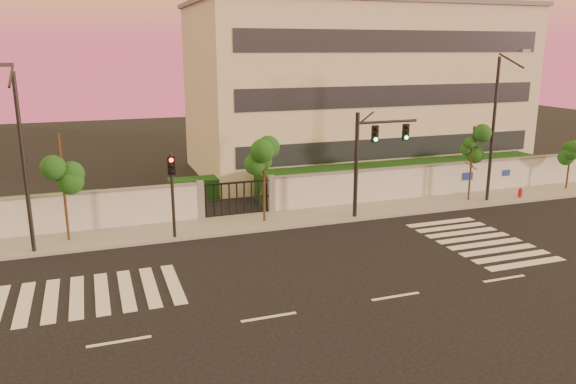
# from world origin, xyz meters

# --- Properties ---
(ground) EXTENTS (120.00, 120.00, 0.00)m
(ground) POSITION_xyz_m (0.00, 0.00, 0.00)
(ground) COLOR black
(ground) RESTS_ON ground
(sidewalk) EXTENTS (60.00, 3.00, 0.15)m
(sidewalk) POSITION_xyz_m (0.00, 10.50, 0.07)
(sidewalk) COLOR gray
(sidewalk) RESTS_ON ground
(perimeter_wall) EXTENTS (60.00, 0.36, 2.20)m
(perimeter_wall) POSITION_xyz_m (0.10, 12.00, 1.07)
(perimeter_wall) COLOR #B8BBC0
(perimeter_wall) RESTS_ON ground
(hedge_row) EXTENTS (41.00, 4.25, 1.80)m
(hedge_row) POSITION_xyz_m (1.17, 14.74, 0.82)
(hedge_row) COLOR #103610
(hedge_row) RESTS_ON ground
(institutional_building) EXTENTS (24.40, 12.40, 12.25)m
(institutional_building) POSITION_xyz_m (9.00, 21.99, 6.16)
(institutional_building) COLOR beige
(institutional_building) RESTS_ON ground
(road_markings) EXTENTS (57.00, 7.62, 0.02)m
(road_markings) POSITION_xyz_m (-1.58, 3.76, 0.01)
(road_markings) COLOR silver
(road_markings) RESTS_ON ground
(street_tree_c) EXTENTS (1.58, 1.26, 5.27)m
(street_tree_c) POSITION_xyz_m (-11.66, 10.63, 3.88)
(street_tree_c) COLOR #382314
(street_tree_c) RESTS_ON ground
(street_tree_d) EXTENTS (1.61, 1.28, 4.34)m
(street_tree_d) POSITION_xyz_m (-1.91, 10.38, 3.20)
(street_tree_d) COLOR #382314
(street_tree_d) RESTS_ON ground
(street_tree_e) EXTENTS (1.47, 1.17, 4.63)m
(street_tree_e) POSITION_xyz_m (11.03, 10.33, 3.41)
(street_tree_e) COLOR #382314
(street_tree_e) RESTS_ON ground
(street_tree_f) EXTENTS (1.49, 1.19, 3.63)m
(street_tree_f) POSITION_xyz_m (18.86, 10.55, 2.68)
(street_tree_f) COLOR #382314
(street_tree_f) RESTS_ON ground
(traffic_signal_main) EXTENTS (3.67, 0.37, 5.81)m
(traffic_signal_main) POSITION_xyz_m (3.69, 9.47, 3.67)
(traffic_signal_main) COLOR black
(traffic_signal_main) RESTS_ON ground
(traffic_signal_secondary) EXTENTS (0.33, 0.33, 4.28)m
(traffic_signal_secondary) POSITION_xyz_m (-6.84, 9.27, 2.71)
(traffic_signal_secondary) COLOR black
(traffic_signal_secondary) RESTS_ON ground
(streetlight_west) EXTENTS (0.51, 2.05, 8.51)m
(streetlight_west) POSITION_xyz_m (-13.14, 9.30, 4.60)
(streetlight_west) COLOR black
(streetlight_west) RESTS_ON ground
(streetlight_east) EXTENTS (0.54, 2.17, 9.01)m
(streetlight_east) POSITION_xyz_m (12.01, 9.68, 4.87)
(streetlight_east) COLOR black
(streetlight_east) RESTS_ON ground
(fire_hydrant) EXTENTS (0.30, 0.28, 0.75)m
(fire_hydrant) POSITION_xyz_m (14.35, 9.71, 0.37)
(fire_hydrant) COLOR red
(fire_hydrant) RESTS_ON ground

